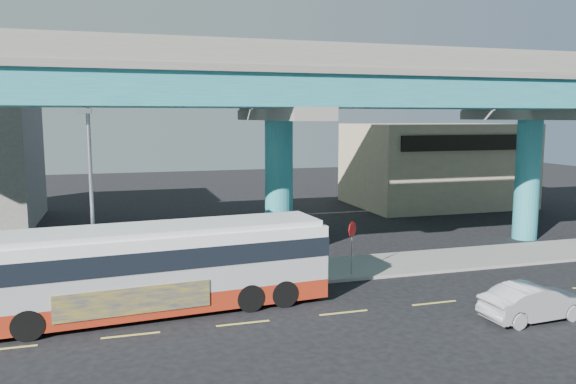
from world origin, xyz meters
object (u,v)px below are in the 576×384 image
object	(u,v)px
transit_bus	(159,265)
street_lamp	(90,176)
stop_sign	(352,236)
sedan	(535,302)

from	to	relation	value
transit_bus	street_lamp	distance (m)	4.48
transit_bus	stop_sign	bearing A→B (deg)	9.33
transit_bus	street_lamp	size ratio (longest dim) A/B	1.71
transit_bus	sedan	xyz separation A→B (m)	(13.41, -4.93, -1.18)
sedan	street_lamp	distance (m)	17.74
transit_bus	sedan	world-z (taller)	transit_bus
transit_bus	stop_sign	world-z (taller)	transit_bus
stop_sign	sedan	bearing A→B (deg)	-76.59
transit_bus	street_lamp	world-z (taller)	street_lamp
sedan	stop_sign	size ratio (longest dim) A/B	1.68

